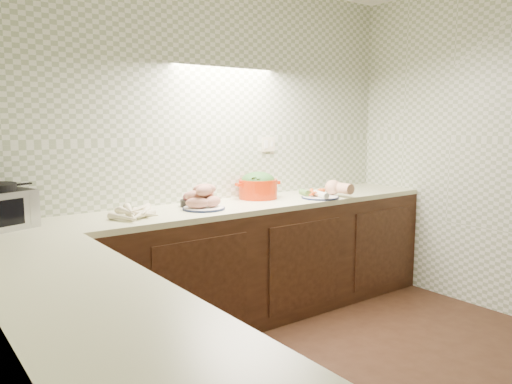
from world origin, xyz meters
TOP-DOWN VIEW (x-y plane):
  - room at (0.00, 0.00)m, footprint 3.60×3.60m
  - counter at (-0.68, 0.68)m, footprint 3.60×3.60m
  - parsnip_pile at (-0.84, 1.44)m, footprint 0.34×0.38m
  - sweet_potato_plate at (-0.28, 1.46)m, footprint 0.30×0.30m
  - onion_bowl at (-0.30, 1.62)m, footprint 0.14×0.14m
  - dutch_oven at (0.32, 1.63)m, footprint 0.38×0.35m
  - veg_plate at (0.80, 1.35)m, footprint 0.38×0.31m

SIDE VIEW (x-z plane):
  - counter at x=-0.68m, z-range 0.00..0.90m
  - parsnip_pile at x=-0.84m, z-range 0.89..0.97m
  - onion_bowl at x=-0.30m, z-range 0.89..0.99m
  - veg_plate at x=0.80m, z-range 0.88..1.02m
  - sweet_potato_plate at x=-0.28m, z-range 0.88..1.06m
  - dutch_oven at x=0.32m, z-range 0.90..1.11m
  - room at x=0.00m, z-range 0.33..2.93m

